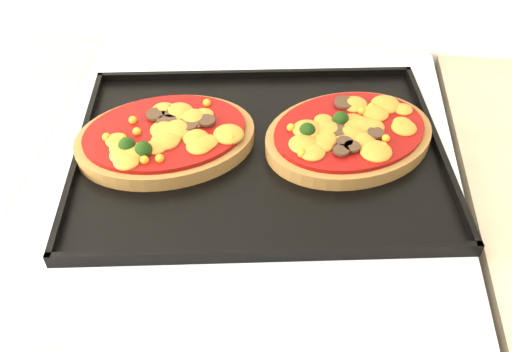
# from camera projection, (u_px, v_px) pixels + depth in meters

# --- Properties ---
(stove) EXTENTS (0.60, 0.60, 0.91)m
(stove) POSITION_uv_depth(u_px,v_px,m) (249.00, 322.00, 1.13)
(stove) COLOR silver
(stove) RESTS_ON floor
(baking_tray) EXTENTS (0.56, 0.44, 0.02)m
(baking_tray) POSITION_uv_depth(u_px,v_px,m) (260.00, 150.00, 0.80)
(baking_tray) COLOR black
(baking_tray) RESTS_ON stove
(pizza_left) EXTENTS (0.30, 0.25, 0.04)m
(pizza_left) POSITION_uv_depth(u_px,v_px,m) (166.00, 136.00, 0.80)
(pizza_left) COLOR brown
(pizza_left) RESTS_ON baking_tray
(pizza_right) EXTENTS (0.30, 0.27, 0.04)m
(pizza_right) POSITION_uv_depth(u_px,v_px,m) (349.00, 134.00, 0.80)
(pizza_right) COLOR brown
(pizza_right) RESTS_ON baking_tray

